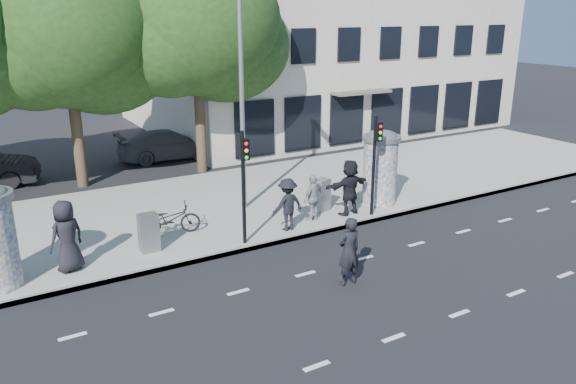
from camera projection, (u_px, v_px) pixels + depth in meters
ground at (335, 296)px, 13.97m from camera, size 120.00×120.00×0.00m
sidewalk at (215, 207)px, 20.10m from camera, size 40.00×8.00×0.15m
curb at (267, 244)px, 16.86m from camera, size 40.00×0.10×0.16m
lane_dash_near at (394, 338)px, 12.17m from camera, size 32.00×0.12×0.01m
lane_dash_far at (305, 274)px, 15.12m from camera, size 32.00×0.12×0.01m
ad_column_right at (380, 165)px, 19.86m from camera, size 1.36×1.36×2.65m
traffic_pole_near at (244, 176)px, 16.10m from camera, size 0.22×0.31×3.40m
traffic_pole_far at (375, 155)px, 18.42m from camera, size 0.22×0.31×3.40m
street_lamp at (242, 74)px, 18.32m from camera, size 0.25×0.93×8.00m
tree_near_left at (65, 30)px, 20.82m from camera, size 6.80×6.80×8.97m
tree_center at (195, 22)px, 22.83m from camera, size 7.00×7.00×9.30m
building at (310, 24)px, 34.30m from camera, size 20.30×15.85×12.00m
ped_a at (67, 236)px, 14.71m from camera, size 1.13×0.96×1.96m
ped_d at (288, 204)px, 17.53m from camera, size 1.13×0.69×1.68m
ped_e at (313, 198)px, 18.35m from camera, size 1.03×0.78×1.56m
ped_f at (350, 187)px, 18.87m from camera, size 1.82×0.79×1.90m
man_road at (349, 251)px, 14.31m from camera, size 0.67×0.44×1.83m
bicycle at (170, 219)px, 17.30m from camera, size 1.04×1.94×0.97m
cabinet_left at (149, 233)px, 16.04m from camera, size 0.54×0.40×1.13m
cabinet_right at (322, 195)px, 19.29m from camera, size 0.64×0.56×1.14m
car_right at (168, 144)px, 26.69m from camera, size 1.99×4.78×1.38m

